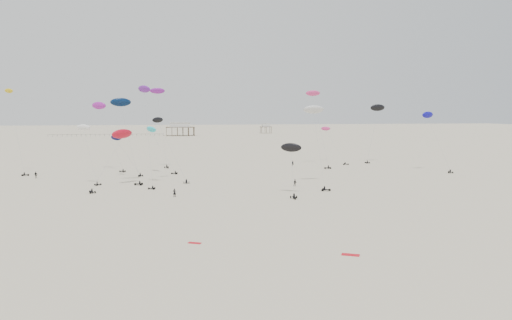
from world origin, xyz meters
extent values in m
plane|color=beige|center=(0.00, 200.00, 0.00)|extent=(900.00, 900.00, 0.00)
cube|color=brown|center=(-10.00, 350.00, 6.15)|extent=(21.00, 13.00, 0.30)
cube|color=silver|center=(-10.00, 350.00, 7.90)|extent=(14.00, 8.40, 3.20)
cube|color=#B2B2AD|center=(-10.00, 350.00, 9.65)|extent=(15.00, 9.00, 0.30)
cube|color=brown|center=(60.00, 380.00, 5.15)|extent=(9.00, 7.00, 0.30)
cube|color=silver|center=(60.00, 380.00, 6.50)|extent=(5.60, 4.20, 2.40)
cube|color=#B2B2AD|center=(60.00, 380.00, 7.85)|extent=(6.00, 4.50, 0.30)
cube|color=black|center=(-62.00, 350.00, 1.45)|extent=(80.00, 0.10, 0.10)
cylinder|color=gray|center=(6.39, 80.23, 4.98)|extent=(0.03, 0.03, 10.56)
ellipsoid|color=black|center=(6.80, 83.38, 10.03)|extent=(4.84, 3.87, 2.28)
cylinder|color=gray|center=(-18.24, 106.99, 7.85)|extent=(0.03, 0.03, 17.63)
ellipsoid|color=black|center=(-21.66, 110.98, 15.54)|extent=(3.37, 3.00, 1.64)
cylinder|color=gray|center=(-29.91, 119.16, 5.30)|extent=(0.03, 0.03, 11.32)
ellipsoid|color=#050A42|center=(-33.01, 120.10, 10.61)|extent=(3.85, 3.53, 1.87)
cylinder|color=gray|center=(-37.52, 104.30, 6.90)|extent=(0.03, 0.03, 13.17)
ellipsoid|color=white|center=(-39.12, 105.43, 13.86)|extent=(4.05, 2.92, 1.88)
cylinder|color=gray|center=(-20.81, 138.07, 11.98)|extent=(0.03, 0.03, 22.69)
ellipsoid|color=#851B98|center=(-22.09, 138.61, 24.08)|extent=(4.74, 2.31, 2.31)
cylinder|color=gray|center=(37.90, 144.39, 5.83)|extent=(0.03, 0.03, 18.07)
ellipsoid|color=#DD3482|center=(36.72, 151.71, 11.59)|extent=(3.45, 2.40, 1.58)
cylinder|color=gray|center=(50.37, 142.02, 9.35)|extent=(0.03, 0.03, 18.36)
ellipsoid|color=black|center=(52.84, 143.79, 19.02)|extent=(5.80, 2.78, 2.77)
cylinder|color=gray|center=(-23.70, 98.09, 11.40)|extent=(0.03, 0.03, 22.65)
ellipsoid|color=#671B96|center=(-24.48, 101.45, 22.99)|extent=(4.27, 4.72, 2.20)
cylinder|color=gray|center=(-35.85, 132.60, 9.61)|extent=(0.03, 0.03, 20.32)
ellipsoid|color=purple|center=(-39.33, 135.98, 19.48)|extent=(5.35, 4.47, 2.56)
cylinder|color=gray|center=(-61.13, 130.24, 11.88)|extent=(0.03, 0.03, 25.00)
ellipsoid|color=gold|center=(-64.09, 135.01, 23.65)|extent=(3.48, 3.03, 1.65)
cylinder|color=gray|center=(29.10, 134.05, 11.83)|extent=(0.03, 0.03, 26.16)
ellipsoid|color=#DC337E|center=(28.65, 141.00, 23.77)|extent=(5.05, 2.84, 2.38)
cylinder|color=gray|center=(-20.61, 124.09, 6.23)|extent=(0.03, 0.03, 13.55)
ellipsoid|color=#1DCBDB|center=(-23.81, 126.33, 12.60)|extent=(4.28, 5.05, 2.30)
cylinder|color=gray|center=(15.78, 91.97, 9.00)|extent=(0.03, 0.03, 20.77)
ellipsoid|color=silver|center=(16.17, 98.26, 18.20)|extent=(5.32, 2.58, 2.60)
cylinder|color=gray|center=(-32.84, 97.33, 6.02)|extent=(0.03, 0.03, 16.58)
ellipsoid|color=red|center=(-29.96, 103.02, 12.36)|extent=(5.96, 5.73, 2.90)
cylinder|color=gray|center=(59.04, 114.08, 8.33)|extent=(0.03, 0.03, 17.11)
ellipsoid|color=#100B99|center=(57.24, 117.64, 16.71)|extent=(4.75, 2.98, 2.17)
cylinder|color=gray|center=(-28.33, 104.57, 9.92)|extent=(0.03, 0.03, 19.61)
ellipsoid|color=#04183B|center=(-30.46, 107.31, 19.99)|extent=(5.20, 2.57, 2.48)
imported|color=black|center=(-18.00, 83.77, 0.00)|extent=(0.84, 0.65, 2.06)
imported|color=black|center=(10.58, 94.13, 0.00)|extent=(0.99, 0.68, 1.87)
imported|color=black|center=(-53.99, 119.80, 0.00)|extent=(1.29, 0.81, 2.05)
imported|color=black|center=(21.06, 137.64, 0.00)|extent=(0.81, 0.64, 1.96)
cube|color=red|center=(2.85, 37.13, 0.00)|extent=(2.37, 1.80, 0.08)
cube|color=red|center=(-15.86, 46.14, 0.00)|extent=(1.92, 1.44, 0.07)
camera|label=1|loc=(-19.22, -20.14, 17.72)|focal=35.00mm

